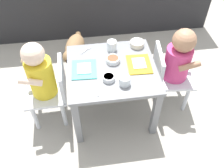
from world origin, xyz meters
TOP-DOWN VIEW (x-y plane):
  - ground_plane at (0.00, 0.00)m, footprint 7.00×7.00m
  - dining_table at (0.00, 0.00)m, footprint 0.58×0.54m
  - seated_child_left at (-0.45, 0.01)m, footprint 0.29×0.29m
  - seated_child_right at (0.45, 0.03)m, footprint 0.31×0.31m
  - dog at (-0.25, 0.55)m, footprint 0.23×0.41m
  - food_tray_left at (-0.18, 0.01)m, footprint 0.17×0.19m
  - food_tray_right at (0.18, 0.01)m, footprint 0.16×0.20m
  - water_cup_left at (0.06, -0.15)m, footprint 0.07×0.07m
  - water_cup_right at (0.02, 0.19)m, footprint 0.07×0.07m
  - veggie_bowl_near at (-0.04, -0.10)m, footprint 0.08×0.08m
  - veggie_bowl_far at (0.21, 0.20)m, footprint 0.10×0.10m
  - cereal_bowl_right_side at (0.01, 0.06)m, footprint 0.09×0.09m
  - spoon_by_left_tray at (-0.12, -0.17)m, footprint 0.02×0.10m
  - spoon_by_right_tray at (-0.15, 0.21)m, footprint 0.08×0.08m

SIDE VIEW (x-z plane):
  - ground_plane at x=0.00m, z-range 0.00..0.00m
  - dog at x=-0.25m, z-range 0.05..0.34m
  - dining_table at x=0.00m, z-range 0.15..0.59m
  - seated_child_right at x=0.45m, z-range 0.09..0.76m
  - seated_child_left at x=-0.45m, z-range 0.08..0.77m
  - spoon_by_left_tray at x=-0.12m, z-range 0.45..0.45m
  - spoon_by_right_tray at x=-0.15m, z-range 0.45..0.45m
  - food_tray_left at x=-0.18m, z-range 0.44..0.46m
  - food_tray_right at x=0.18m, z-range 0.44..0.46m
  - veggie_bowl_near at x=-0.04m, z-range 0.45..0.48m
  - cereal_bowl_right_side at x=0.01m, z-range 0.45..0.48m
  - veggie_bowl_far at x=0.21m, z-range 0.45..0.49m
  - water_cup_left at x=0.06m, z-range 0.44..0.50m
  - water_cup_right at x=0.02m, z-range 0.44..0.51m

